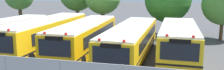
% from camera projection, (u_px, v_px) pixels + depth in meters
% --- Properties ---
extents(ground_plane, '(160.00, 160.00, 0.00)m').
position_uv_depth(ground_plane, '(87.00, 53.00, 19.10)').
color(ground_plane, '#424244').
extents(school_bus_0, '(2.62, 9.38, 2.63)m').
position_uv_depth(school_bus_0, '(7.00, 33.00, 20.41)').
color(school_bus_0, '#EAA80C').
rests_on(school_bus_0, ground_plane).
extents(school_bus_1, '(2.59, 11.61, 2.80)m').
position_uv_depth(school_bus_1, '(47.00, 34.00, 19.61)').
color(school_bus_1, yellow).
rests_on(school_bus_1, ground_plane).
extents(school_bus_2, '(2.67, 10.74, 2.67)m').
position_uv_depth(school_bus_2, '(85.00, 37.00, 18.61)').
color(school_bus_2, '#EAA80C').
rests_on(school_bus_2, ground_plane).
extents(school_bus_3, '(2.82, 11.73, 2.51)m').
position_uv_depth(school_bus_3, '(132.00, 40.00, 17.90)').
color(school_bus_3, yellow).
rests_on(school_bus_3, ground_plane).
extents(school_bus_4, '(2.67, 9.45, 2.67)m').
position_uv_depth(school_bus_4, '(178.00, 41.00, 17.19)').
color(school_bus_4, yellow).
rests_on(school_bus_4, ground_plane).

